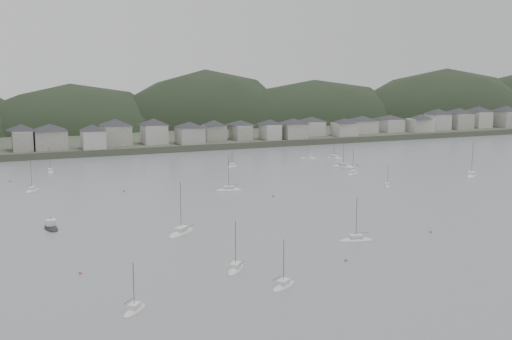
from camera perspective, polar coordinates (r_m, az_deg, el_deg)
name	(u,v)px	position (r m, az deg, el deg)	size (l,w,h in m)	color
ground	(391,247)	(144.83, 11.93, -6.71)	(900.00, 900.00, 0.00)	slate
far_shore_land	(119,126)	(418.00, -12.07, 3.81)	(900.00, 250.00, 3.00)	#383D2D
forested_ridge	(137,151)	(395.49, -10.59, 1.70)	(851.55, 103.94, 102.57)	black
waterfront_town	(263,127)	(326.06, 0.62, 3.82)	(451.48, 28.46, 12.92)	gray
moored_fleet	(262,197)	(194.12, 0.56, -2.40)	(267.62, 169.01, 13.62)	silver
motor_launch_far	(51,228)	(164.76, -17.78, -4.91)	(3.68, 8.27, 3.91)	black
mooring_buoys	(229,205)	(183.56, -2.43, -3.09)	(130.57, 125.53, 0.70)	#BC643E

